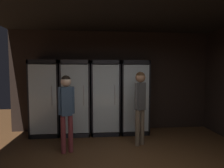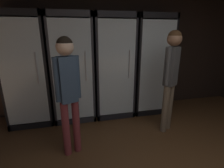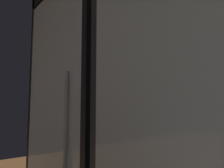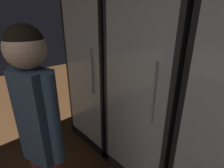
{
  "view_description": "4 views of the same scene",
  "coord_description": "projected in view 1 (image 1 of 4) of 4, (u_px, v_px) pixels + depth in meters",
  "views": [
    {
      "loc": [
        -0.59,
        -1.76,
        1.64
      ],
      "look_at": [
        -0.25,
        2.38,
        1.36
      ],
      "focal_mm": 26.83,
      "sensor_mm": 36.0,
      "label": 1
    },
    {
      "loc": [
        -1.15,
        -0.44,
        1.63
      ],
      "look_at": [
        -0.48,
        2.47,
        0.71
      ],
      "focal_mm": 27.03,
      "sensor_mm": 36.0,
      "label": 2
    },
    {
      "loc": [
        -0.81,
        1.93,
        1.16
      ],
      "look_at": [
        -1.33,
        2.35,
        1.23
      ],
      "focal_mm": 34.1,
      "sensor_mm": 36.0,
      "label": 3
    },
    {
      "loc": [
        -0.3,
        1.38,
        1.61
      ],
      "look_at": [
        -1.51,
        2.48,
        0.98
      ],
      "focal_mm": 27.66,
      "sensor_mm": 36.0,
      "label": 4
    }
  ],
  "objects": [
    {
      "name": "shopper_near",
      "position": [
        66.0,
        104.0,
        3.38
      ],
      "size": [
        0.31,
        0.21,
        1.59
      ],
      "color": "brown",
      "rests_on": "ground"
    },
    {
      "name": "cooler_center",
      "position": [
        105.0,
        98.0,
        4.53
      ],
      "size": [
        0.74,
        0.6,
        1.96
      ],
      "color": "black",
      "rests_on": "ground"
    },
    {
      "name": "cooler_right",
      "position": [
        134.0,
        98.0,
        4.6
      ],
      "size": [
        0.74,
        0.6,
        1.96
      ],
      "color": "black",
      "rests_on": "ground"
    },
    {
      "name": "cooler_left",
      "position": [
        77.0,
        98.0,
        4.47
      ],
      "size": [
        0.74,
        0.6,
        1.96
      ],
      "color": "#2B2B30",
      "rests_on": "ground"
    },
    {
      "name": "shopper_far",
      "position": [
        140.0,
        99.0,
        3.73
      ],
      "size": [
        0.28,
        0.24,
        1.66
      ],
      "color": "#72604C",
      "rests_on": "ground"
    },
    {
      "name": "cooler_far_left",
      "position": [
        47.0,
        99.0,
        4.41
      ],
      "size": [
        0.74,
        0.6,
        1.96
      ],
      "color": "black",
      "rests_on": "ground"
    },
    {
      "name": "wall_back",
      "position": [
        119.0,
        81.0,
        4.83
      ],
      "size": [
        6.0,
        0.06,
        2.8
      ],
      "primitive_type": "cube",
      "color": "black",
      "rests_on": "ground"
    }
  ]
}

